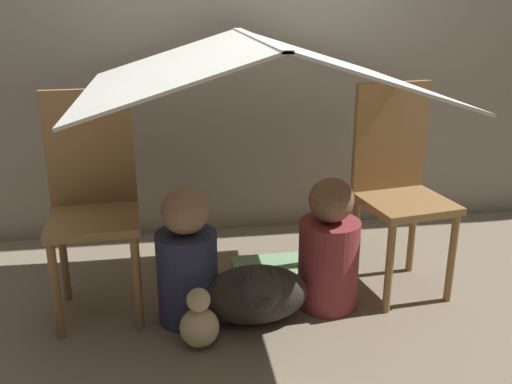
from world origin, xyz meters
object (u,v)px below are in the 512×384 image
(dog, at_px, (255,294))
(person_second, at_px, (329,251))
(chair_right, at_px, (398,181))
(person_front, at_px, (187,263))
(chair_left, at_px, (93,196))

(dog, bearing_deg, person_second, 20.11)
(chair_right, distance_m, dog, 0.88)
(person_front, distance_m, person_second, 0.65)
(person_second, bearing_deg, person_front, -177.59)
(chair_left, distance_m, chair_right, 1.41)
(chair_right, bearing_deg, person_front, -178.79)
(chair_right, distance_m, person_second, 0.49)
(chair_right, xyz_separation_m, person_front, (-1.02, -0.19, -0.26))
(chair_right, bearing_deg, person_second, -165.98)
(person_front, xyz_separation_m, dog, (0.29, -0.10, -0.12))
(person_second, distance_m, dog, 0.40)
(chair_right, distance_m, person_front, 1.07)
(chair_left, distance_m, dog, 0.83)
(person_front, relative_size, dog, 1.31)
(chair_left, relative_size, chair_right, 1.00)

